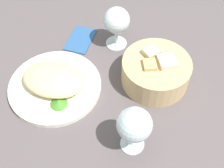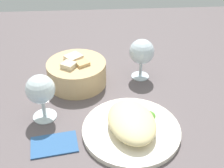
{
  "view_description": "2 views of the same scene",
  "coord_description": "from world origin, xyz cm",
  "views": [
    {
      "loc": [
        17.7,
        -43.6,
        63.19
      ],
      "look_at": [
        -2.43,
        -2.47,
        3.74
      ],
      "focal_mm": 47.27,
      "sensor_mm": 36.0,
      "label": 1
    },
    {
      "loc": [
        -68.7,
        0.67,
        51.22
      ],
      "look_at": [
        -2.78,
        -3.87,
        5.23
      ],
      "focal_mm": 46.11,
      "sensor_mm": 36.0,
      "label": 2
    }
  ],
  "objects": [
    {
      "name": "wine_glass_near",
      "position": [
        8.34,
        -13.77,
        8.72
      ],
      "size": [
        7.81,
        7.81,
        13.02
      ],
      "color": "silver",
      "rests_on": "ground_plane"
    },
    {
      "name": "folded_napkin",
      "position": [
        -19.84,
        11.13,
        0.4
      ],
      "size": [
        8.61,
        11.95,
        0.8
      ],
      "primitive_type": "cube",
      "rotation": [
        0.0,
        0.0,
        1.73
      ],
      "color": "#2E5A93",
      "rests_on": "ground_plane"
    },
    {
      "name": "wine_glass_far",
      "position": [
        -9.34,
        14.58,
        8.56
      ],
      "size": [
        7.52,
        7.52,
        12.85
      ],
      "color": "silver",
      "rests_on": "ground_plane"
    },
    {
      "name": "ground_plane",
      "position": [
        0.0,
        0.0,
        -1.0
      ],
      "size": [
        140.0,
        140.0,
        2.0
      ],
      "primitive_type": "cube",
      "color": "#5A5053"
    },
    {
      "name": "bread_basket",
      "position": [
        6.07,
        6.34,
        3.87
      ],
      "size": [
        17.93,
        17.93,
        8.8
      ],
      "color": "tan",
      "rests_on": "ground_plane"
    },
    {
      "name": "plate",
      "position": [
        -16.74,
        -7.73,
        0.7
      ],
      "size": [
        24.55,
        24.55,
        1.4
      ],
      "primitive_type": "cylinder",
      "color": "white",
      "rests_on": "ground_plane"
    },
    {
      "name": "omelette",
      "position": [
        -16.74,
        -7.73,
        3.62
      ],
      "size": [
        18.07,
        13.91,
        4.43
      ],
      "primitive_type": "ellipsoid",
      "rotation": [
        0.0,
        0.0,
        0.16
      ],
      "color": "beige",
      "rests_on": "plate"
    },
    {
      "name": "lettuce_garnish",
      "position": [
        -12.44,
        -12.43,
        2.15
      ],
      "size": [
        4.52,
        4.52,
        1.5
      ],
      "primitive_type": "cone",
      "color": "#498B2D",
      "rests_on": "plate"
    }
  ]
}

